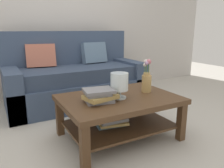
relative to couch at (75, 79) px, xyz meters
The scene contains 7 objects.
ground_plane 1.06m from the couch, 93.96° to the right, with size 10.00×10.00×0.00m, color #B7B2A8.
back_wall 1.18m from the couch, 96.04° to the left, with size 6.40×0.12×2.70m, color #BCB7B2.
couch is the anchor object (origin of this frame).
coffee_table 1.30m from the couch, 89.79° to the right, with size 1.14×0.81×0.43m.
book_stack_main 1.37m from the couch, 99.67° to the right, with size 0.33×0.26×0.12m.
glass_hurricane_vase 1.35m from the couch, 90.38° to the right, with size 0.17×0.17×0.25m.
flower_pitcher 1.34m from the couch, 73.99° to the right, with size 0.10×0.11×0.35m.
Camera 1 is at (-1.00, -2.12, 1.10)m, focal length 35.66 mm.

